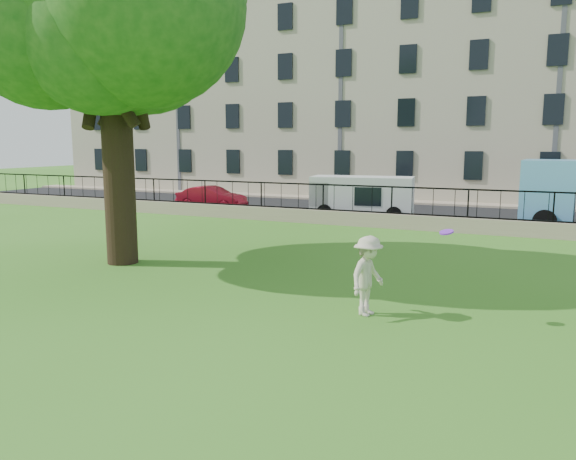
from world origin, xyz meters
The scene contains 10 objects.
ground centered at (0.00, 0.00, 0.00)m, with size 120.00×120.00×0.00m, color #37761C.
retaining_wall centered at (0.00, 12.00, 0.30)m, with size 50.00×0.40×0.60m, color gray.
iron_railing centered at (0.00, 12.00, 1.15)m, with size 50.00×0.05×1.13m.
street centered at (0.00, 16.70, 0.01)m, with size 60.00×9.00×0.01m, color black.
sidewalk centered at (0.00, 21.90, 0.06)m, with size 60.00×1.40×0.12m, color gray.
building_row centered at (0.00, 27.57, 6.92)m, with size 56.40×10.40×13.80m.
man centered at (2.50, 0.26, 0.82)m, with size 1.06×0.61×1.64m, color beige.
frisbee centered at (3.98, 0.50, 1.79)m, with size 0.27×0.27×0.03m, color #8828E4.
red_sedan centered at (-10.16, 14.40, 0.61)m, with size 1.29×3.70×1.22m, color maroon.
white_van centered at (-2.00, 14.40, 0.97)m, with size 4.61×1.80×1.94m, color silver.
Camera 1 is at (5.64, -10.51, 3.51)m, focal length 35.00 mm.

